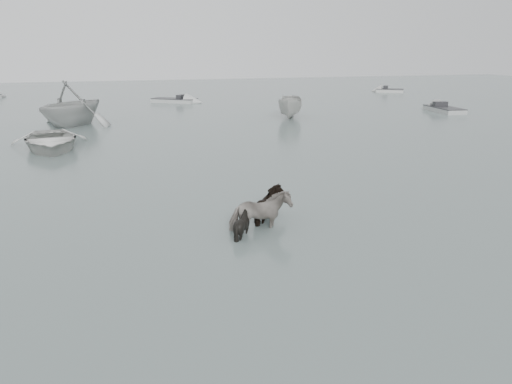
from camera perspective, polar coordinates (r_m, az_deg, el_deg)
The scene contains 10 objects.
ground at distance 14.47m, azimuth -1.91°, elevation -3.97°, with size 140.00×140.00×0.00m, color #52625F.
pony_pinto at distance 14.00m, azimuth 0.47°, elevation -1.51°, with size 0.79×1.73×1.46m, color black.
pony_dark at distance 14.92m, azimuth 1.67°, elevation -0.63°, with size 1.33×1.14×1.34m, color black.
pony_black at distance 13.70m, azimuth -1.52°, elevation -2.72°, with size 0.88×0.99×1.09m, color black.
rowboat_lead at distance 27.62m, azimuth -22.51°, elevation 5.72°, with size 3.88×5.43×1.12m, color silver.
rowboat_trail at distance 35.50m, azimuth -20.34°, elevation 9.61°, with size 5.05×5.85×3.08m, color #B0B3B0.
boat_small at distance 37.32m, azimuth 3.98°, elevation 9.79°, with size 1.69×4.50×1.74m, color #B4B4AF.
skiff_port at distance 43.62m, azimuth 20.73°, elevation 9.06°, with size 5.60×1.60×0.75m, color #A0A3A1, non-canonical shape.
skiff_mid at distance 48.62m, azimuth -9.32°, elevation 10.51°, with size 5.82×1.60×0.75m, color #ABADAA, non-canonical shape.
skiff_star at distance 61.36m, azimuth 15.07°, elevation 11.30°, with size 4.26×1.60×0.75m, color beige, non-canonical shape.
Camera 1 is at (-3.51, -13.13, 4.97)m, focal length 35.00 mm.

